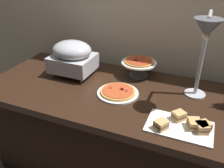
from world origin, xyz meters
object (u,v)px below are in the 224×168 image
Objects in this scene: heat_lamp at (205,38)px; pizza_plate_center at (139,63)px; sandwich_platter at (184,125)px; pizza_plate_front at (118,92)px; chafing_dish at (72,56)px; sauce_cup_near at (54,59)px.

pizza_plate_center is at bearing 147.14° from heat_lamp.
heat_lamp is 2.09× the size of pizza_plate_center.
pizza_plate_front is at bearing 156.79° from sandwich_platter.
sauce_cup_near is at bearing 152.17° from chafing_dish.
pizza_plate_front is (0.44, -0.15, -0.14)m from chafing_dish.
heat_lamp is at bearing -12.36° from sauce_cup_near.
chafing_dish is 0.52m from pizza_plate_center.
sandwich_platter reaches higher than pizza_plate_front.
pizza_plate_center is (0.05, 0.33, 0.09)m from pizza_plate_front.
heat_lamp reaches higher than pizza_plate_front.
chafing_dish is 0.49m from pizza_plate_front.
pizza_plate_front is at bearing -98.03° from pizza_plate_center.
heat_lamp is at bearing -32.86° from pizza_plate_center.
pizza_plate_center is 0.76× the size of sandwich_platter.
chafing_dish reaches higher than sauce_cup_near.
sandwich_platter is at bearing -51.10° from pizza_plate_center.
heat_lamp is at bearing 4.56° from pizza_plate_front.
heat_lamp is 1.33m from sauce_cup_near.
chafing_dish is 0.37m from sauce_cup_near.
sauce_cup_near is (-1.23, 0.27, -0.43)m from heat_lamp.
sauce_cup_near is at bearing 157.14° from sandwich_platter.
heat_lamp is 1.58× the size of sandwich_platter.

